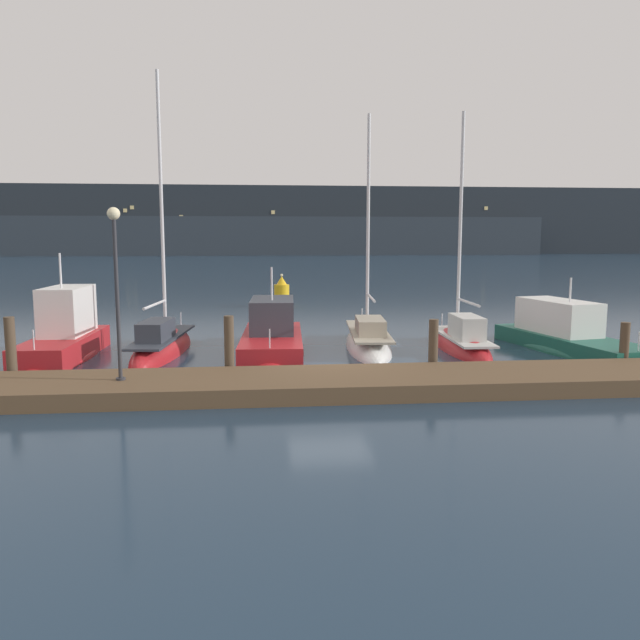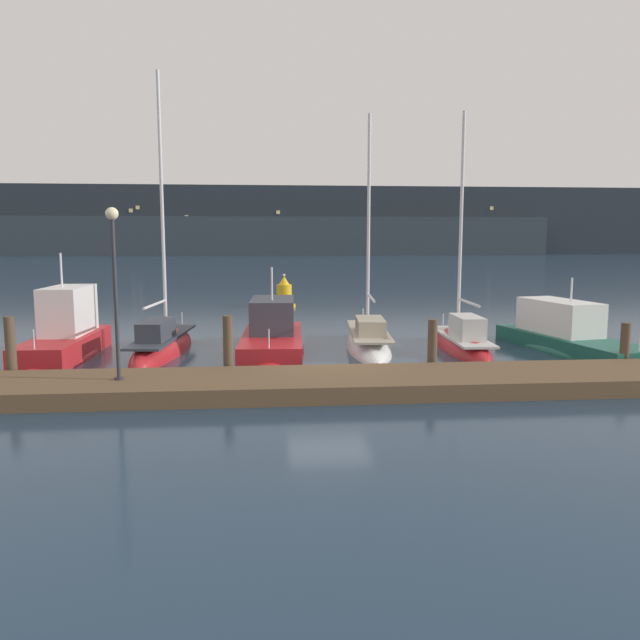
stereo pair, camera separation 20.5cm
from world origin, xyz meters
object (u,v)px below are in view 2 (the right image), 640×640
Objects in this scene: motorboat_berth_1 at (65,343)px; sailboat_berth_5 at (461,346)px; motorboat_berth_3 at (272,342)px; channel_buoy at (284,295)px; sailboat_berth_2 at (163,350)px; sailboat_berth_4 at (368,345)px; motorboat_berth_6 at (569,343)px; dock_lamppost at (114,267)px.

sailboat_berth_5 is (13.91, 0.05, -0.34)m from motorboat_berth_1.
motorboat_berth_3 is 3.56× the size of channel_buoy.
sailboat_berth_5 is at bearing -67.86° from channel_buoy.
sailboat_berth_2 is 7.43m from sailboat_berth_4.
motorboat_berth_3 is 0.90× the size of motorboat_berth_6.
channel_buoy is (-5.94, 14.60, 0.57)m from sailboat_berth_5.
channel_buoy is at bearing 122.65° from motorboat_berth_6.
sailboat_berth_5 is (3.30, -0.69, 0.03)m from sailboat_berth_4.
dock_lamppost reaches higher than motorboat_berth_6.
sailboat_berth_2 is at bearing 6.49° from motorboat_berth_1.
sailboat_berth_2 is 15.07m from channel_buoy.
sailboat_berth_5 is 3.82m from motorboat_berth_6.
sailboat_berth_5 is 1.20× the size of motorboat_berth_6.
dock_lamppost is at bearing -103.71° from channel_buoy.
sailboat_berth_2 is 1.52× the size of motorboat_berth_3.
sailboat_berth_2 reaches higher than motorboat_berth_3.
sailboat_berth_4 is at bearing 39.91° from dock_lamppost.
motorboat_berth_1 is 3.12× the size of channel_buoy.
sailboat_berth_4 is at bearing -79.25° from channel_buoy.
motorboat_berth_1 is 0.79× the size of motorboat_berth_6.
dock_lamppost reaches higher than motorboat_berth_3.
sailboat_berth_4 reaches higher than motorboat_berth_1.
motorboat_berth_3 is at bearing 56.19° from dock_lamppost.
channel_buoy is (7.97, 14.65, 0.22)m from motorboat_berth_1.
dock_lamppost is (3.03, -5.60, 2.85)m from motorboat_berth_1.
motorboat_berth_1 is 17.70m from motorboat_berth_6.
sailboat_berth_2 reaches higher than sailboat_berth_4.
dock_lamppost is (-4.03, -6.02, 3.02)m from motorboat_berth_3.
motorboat_berth_1 is at bearing 118.46° from dock_lamppost.
dock_lamppost reaches higher than motorboat_berth_1.
sailboat_berth_4 is at bearing 169.92° from motorboat_berth_6.
sailboat_berth_2 is 2.40× the size of dock_lamppost.
motorboat_berth_6 is at bearing -3.48° from sailboat_berth_2.
sailboat_berth_4 reaches higher than motorboat_berth_6.
sailboat_berth_2 is at bearing -177.09° from sailboat_berth_4.
channel_buoy is at bearing 112.14° from sailboat_berth_5.
sailboat_berth_2 is 1.37× the size of motorboat_berth_6.
sailboat_berth_5 reaches higher than motorboat_berth_6.
channel_buoy is at bearing 100.75° from sailboat_berth_4.
sailboat_berth_4 is 14.17m from channel_buoy.
sailboat_berth_4 is at bearing 3.99° from motorboat_berth_1.
motorboat_berth_6 is at bearing -8.56° from sailboat_berth_5.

